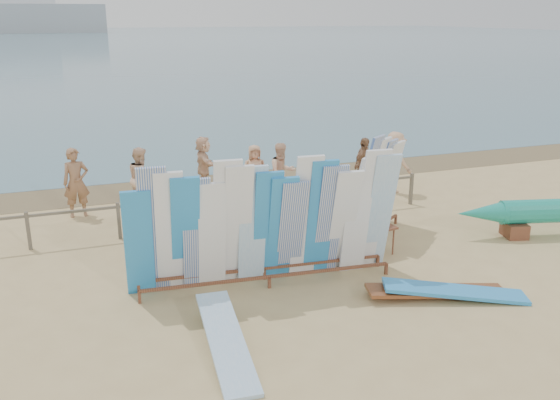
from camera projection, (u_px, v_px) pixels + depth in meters
name	position (u px, v px, depth m)	size (l,w,h in m)	color
ground	(234.00, 276.00, 12.16)	(160.00, 160.00, 0.00)	tan
ocean	(74.00, 40.00, 127.08)	(320.00, 240.00, 0.02)	#456B7C
wet_sand_strip	(173.00, 185.00, 18.62)	(40.00, 2.60, 0.01)	brown
distant_ship	(23.00, 14.00, 168.30)	(45.00, 8.00, 14.00)	#999EA3
fence	(201.00, 205.00, 14.66)	(12.08, 0.08, 0.90)	#675E4E
main_surfboard_rack	(267.00, 227.00, 11.48)	(5.36, 1.14, 2.68)	brown
side_surfboard_rack	(374.00, 189.00, 14.25)	(2.13, 1.72, 2.54)	brown
vendor_table	(376.00, 239.00, 13.18)	(0.88, 0.68, 1.05)	brown
flat_board_c	(436.00, 296.00, 11.31)	(0.56, 2.70, 0.07)	brown
flat_board_a	(226.00, 351.00, 9.46)	(0.56, 2.70, 0.07)	#8EBCE3
flat_board_d	(454.00, 298.00, 11.21)	(0.56, 2.70, 0.07)	#2986CE
beach_chair_left	(222.00, 209.00, 15.50)	(0.60, 0.62, 0.91)	red
beach_chair_right	(262.00, 205.00, 15.95)	(0.64, 0.66, 0.82)	red
stroller	(279.00, 196.00, 16.19)	(0.60, 0.79, 1.00)	red
beachgoer_2	(141.00, 178.00, 16.18)	(0.83, 0.40, 1.72)	beige
beachgoer_6	(255.00, 171.00, 17.23)	(0.76, 0.36, 1.55)	tan
beachgoer_extra_0	(394.00, 162.00, 17.67)	(1.19, 0.49, 1.84)	tan
beachgoer_1	(76.00, 183.00, 15.53)	(0.67, 0.37, 1.84)	#8C6042
beachgoer_8	(282.00, 173.00, 16.80)	(0.83, 0.40, 1.70)	beige
beachgoer_5	(204.00, 162.00, 18.13)	(1.50, 0.49, 1.62)	beige
beachgoer_10	(363.00, 165.00, 17.75)	(0.97, 0.42, 1.66)	#8C6042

